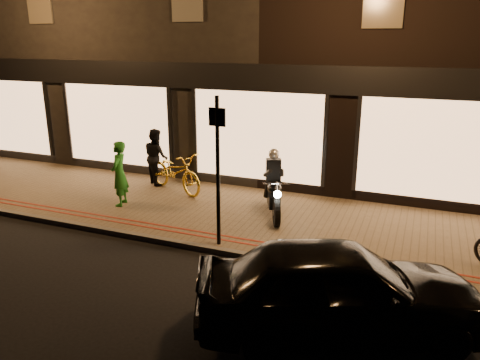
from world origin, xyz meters
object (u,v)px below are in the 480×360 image
person_green (119,174)px  sign_post (218,164)px  motorcycle (274,190)px  bicycle_gold (175,172)px  parked_car (339,288)px

person_green → sign_post: bearing=54.0°
motorcycle → sign_post: sign_post is taller
bicycle_gold → parked_car: bearing=-107.4°
motorcycle → bicycle_gold: 3.11m
motorcycle → bicycle_gold: motorcycle is taller
person_green → bicycle_gold: bearing=137.8°
sign_post → bicycle_gold: size_ratio=1.43×
motorcycle → person_green: (-3.77, -0.74, 0.20)m
motorcycle → sign_post: bearing=-128.7°
motorcycle → parked_car: bearing=-83.5°
sign_post → parked_car: (2.75, -1.89, -1.09)m
motorcycle → bicycle_gold: bearing=143.1°
motorcycle → parked_car: motorcycle is taller
bicycle_gold → person_green: person_green is taller
motorcycle → parked_car: size_ratio=0.44×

